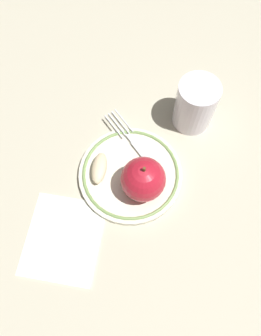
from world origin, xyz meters
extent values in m
plane|color=#B8B199|center=(0.00, 0.00, 0.00)|extent=(2.00, 2.00, 0.00)
cylinder|color=beige|center=(0.01, -0.02, 0.01)|extent=(0.19, 0.19, 0.01)
torus|color=#779954|center=(0.01, -0.02, 0.01)|extent=(0.18, 0.18, 0.01)
sphere|color=#B11A29|center=(0.04, -0.04, 0.05)|extent=(0.08, 0.08, 0.08)
cylinder|color=brown|center=(0.04, -0.04, 0.10)|extent=(0.00, 0.00, 0.01)
ellipsoid|color=beige|center=(-0.05, -0.03, 0.03)|extent=(0.04, 0.06, 0.02)
cube|color=silver|center=(0.03, 0.02, 0.02)|extent=(0.08, 0.07, 0.00)
cube|color=silver|center=(-0.02, 0.05, 0.02)|extent=(0.02, 0.02, 0.00)
cube|color=silver|center=(-0.04, 0.08, 0.02)|extent=(0.05, 0.04, 0.00)
cube|color=silver|center=(-0.04, 0.08, 0.02)|extent=(0.05, 0.04, 0.00)
cube|color=silver|center=(-0.05, 0.07, 0.02)|extent=(0.05, 0.04, 0.00)
cube|color=silver|center=(-0.05, 0.06, 0.02)|extent=(0.05, 0.04, 0.00)
cylinder|color=silver|center=(0.08, 0.14, 0.05)|extent=(0.08, 0.08, 0.10)
cube|color=white|center=(-0.07, -0.16, 0.00)|extent=(0.15, 0.16, 0.01)
camera|label=1|loc=(0.08, -0.23, 0.56)|focal=35.00mm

